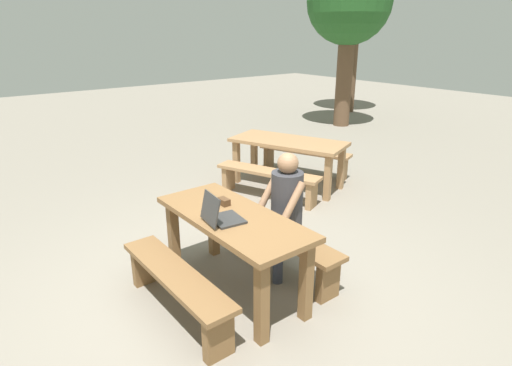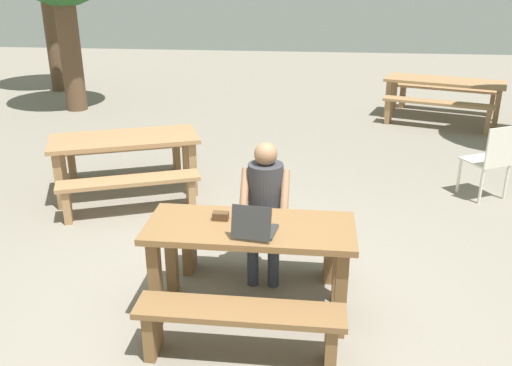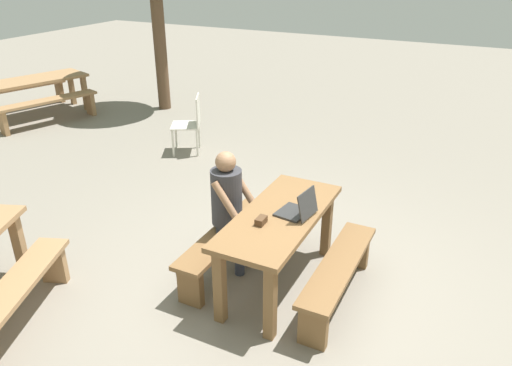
% 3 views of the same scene
% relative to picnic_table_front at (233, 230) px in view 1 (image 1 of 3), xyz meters
% --- Properties ---
extents(ground_plane, '(30.00, 30.00, 0.00)m').
position_rel_picnic_table_front_xyz_m(ground_plane, '(0.00, 0.00, -0.63)').
color(ground_plane, gray).
extents(picnic_table_front, '(1.61, 0.67, 0.78)m').
position_rel_picnic_table_front_xyz_m(picnic_table_front, '(0.00, 0.00, 0.00)').
color(picnic_table_front, brown).
rests_on(picnic_table_front, ground).
extents(bench_near, '(1.47, 0.30, 0.43)m').
position_rel_picnic_table_front_xyz_m(bench_near, '(0.00, -0.59, -0.32)').
color(bench_near, brown).
rests_on(bench_near, ground).
extents(bench_far, '(1.47, 0.30, 0.43)m').
position_rel_picnic_table_front_xyz_m(bench_far, '(0.00, 0.59, -0.32)').
color(bench_far, brown).
rests_on(bench_far, ground).
extents(laptop, '(0.33, 0.35, 0.26)m').
position_rel_picnic_table_front_xyz_m(laptop, '(0.05, -0.16, 0.21)').
color(laptop, '#2D2D2D').
rests_on(laptop, picnic_table_front).
extents(small_pouch, '(0.12, 0.07, 0.06)m').
position_rel_picnic_table_front_xyz_m(small_pouch, '(-0.24, 0.07, 0.17)').
color(small_pouch, '#4C331E').
rests_on(small_pouch, picnic_table_front).
extents(person_seated, '(0.41, 0.41, 1.26)m').
position_rel_picnic_table_front_xyz_m(person_seated, '(0.06, 0.56, 0.09)').
color(person_seated, '#333847').
rests_on(person_seated, ground).
extents(picnic_table_mid, '(1.89, 1.34, 0.73)m').
position_rel_picnic_table_front_xyz_m(picnic_table_mid, '(-1.80, 2.32, -0.02)').
color(picnic_table_mid, '#9E754C').
rests_on(picnic_table_mid, ground).
extents(bench_mid_south, '(1.57, 0.85, 0.43)m').
position_rel_picnic_table_front_xyz_m(bench_mid_south, '(-1.57, 1.72, -0.32)').
color(bench_mid_south, '#9E754C').
rests_on(bench_mid_south, ground).
extents(bench_mid_north, '(1.57, 0.85, 0.43)m').
position_rel_picnic_table_front_xyz_m(bench_mid_north, '(-2.04, 2.92, -0.32)').
color(bench_mid_north, '#9E754C').
rests_on(bench_mid_north, ground).
extents(tree_rear, '(1.99, 1.99, 3.94)m').
position_rel_picnic_table_front_xyz_m(tree_rear, '(-4.24, 6.41, 2.23)').
color(tree_rear, brown).
rests_on(tree_rear, ground).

